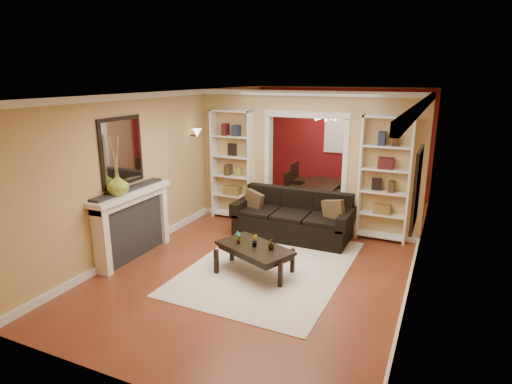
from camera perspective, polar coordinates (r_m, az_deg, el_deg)
The scene contains 30 objects.
floor at distance 7.82m, azimuth 3.63°, elevation -7.10°, with size 8.00×8.00×0.00m, color brown.
ceiling at distance 7.24m, azimuth 4.00°, elevation 13.07°, with size 8.00×8.00×0.00m, color white.
wall_back at distance 11.19m, azimuth 11.12°, elevation 6.67°, with size 8.00×8.00×0.00m, color tan.
wall_front at distance 4.10m, azimuth -16.65°, elevation -8.83°, with size 8.00×8.00×0.00m, color tan.
wall_left at distance 8.45m, azimuth -10.65°, elevation 3.94°, with size 8.00×8.00×0.00m, color tan.
wall_right at distance 6.97m, azimuth 21.37°, elevation 0.74°, with size 8.00×8.00×0.00m, color tan.
partition_wall at distance 8.53m, azimuth 6.67°, elevation 4.20°, with size 4.50×0.15×2.70m, color tan.
red_back_panel at distance 11.16m, azimuth 11.07°, elevation 6.50°, with size 4.44×0.04×2.64m, color maroon.
dining_window at distance 11.09m, azimuth 11.08°, elevation 7.64°, with size 0.78×0.03×0.98m, color #8CA5CC.
area_rug at distance 6.98m, azimuth 1.89°, elevation -9.89°, with size 2.33×3.26×0.01m, color silver.
sofa at distance 8.07m, azimuth 4.87°, elevation -3.13°, with size 2.22×0.96×0.87m, color black.
pillow_left at distance 8.27m, azimuth -0.28°, elevation -1.27°, with size 0.39×0.11×0.39m, color brown.
pillow_right at distance 7.78m, azimuth 10.31°, elevation -2.54°, with size 0.41×0.12×0.41m, color brown.
coffee_table at distance 6.69m, azimuth -0.20°, elevation -9.02°, with size 1.18×0.64×0.45m, color black.
plant_left at distance 6.67m, azimuth -2.37°, elevation -6.08°, with size 0.10×0.07×0.20m, color #336626.
plant_center at distance 6.56m, azimuth -0.20°, elevation -6.48°, with size 0.11×0.08×0.19m, color #336626.
plant_right at distance 6.46m, azimuth 2.04°, elevation -6.92°, with size 0.10×0.10×0.17m, color #336626.
bookshelf_left at distance 9.00m, azimuth -3.16°, elevation 3.57°, with size 0.90×0.30×2.30m, color white.
bookshelf_right at distance 8.08m, azimuth 16.76°, elevation 1.57°, with size 0.90×0.30×2.30m, color white.
fireplace at distance 7.41m, azimuth -15.95°, elevation -4.18°, with size 0.32×1.70×1.16m, color white.
vase at distance 6.99m, azimuth -17.97°, elevation 0.98°, with size 0.34×0.34×0.36m, color #8FA435.
mirror at distance 7.20m, azimuth -17.51°, elevation 5.19°, with size 0.03×0.95×1.10m, color silver.
wall_sconce at distance 8.77m, azimuth -8.20°, elevation 7.64°, with size 0.18×0.18×0.22m, color #FFE0A5.
framed_art at distance 5.96m, azimuth 20.55°, elevation 0.44°, with size 0.04×0.85×1.05m, color black.
dining_table at distance 10.22m, azimuth 8.82°, elevation -0.33°, with size 0.81×1.45×0.51m, color black.
dining_chair_nw at distance 10.05m, azimuth 5.38°, elevation 0.46°, with size 0.41×0.41×0.83m, color black.
dining_chair_ne at distance 9.76m, azimuth 11.49°, elevation -0.17°, with size 0.42×0.42×0.85m, color black.
dining_chair_sw at distance 10.59m, azimuth 6.45°, elevation 1.50°, with size 0.46×0.46×0.93m, color black.
dining_chair_se at distance 10.32m, azimuth 12.26°, elevation 0.81°, with size 0.45×0.45×0.91m, color black.
chandelier at distance 9.85m, azimuth 9.51°, elevation 9.53°, with size 0.50×0.50×0.30m, color #3C2A1B.
Camera 1 is at (2.53, -6.78, 2.98)m, focal length 30.00 mm.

